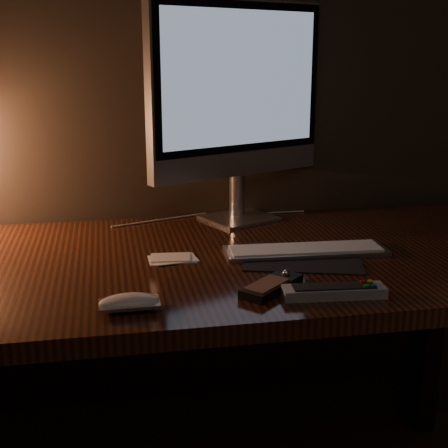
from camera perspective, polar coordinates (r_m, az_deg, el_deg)
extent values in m
cube|color=#3C1B0D|center=(1.44, -0.75, -3.71)|extent=(1.60, 0.75, 0.04)
cube|color=black|center=(2.11, 18.35, -9.07)|extent=(0.06, 0.06, 0.71)
cube|color=black|center=(1.85, -2.63, -8.33)|extent=(1.48, 0.02, 0.51)
cube|color=silver|center=(1.74, 1.40, 0.56)|extent=(0.23, 0.22, 0.01)
cylinder|color=silver|center=(1.76, 1.21, 2.84)|extent=(0.06, 0.06, 0.12)
cube|color=silver|center=(1.68, 1.52, 12.16)|extent=(0.52, 0.26, 0.45)
cube|color=black|center=(1.66, 1.67, 13.16)|extent=(0.48, 0.22, 0.38)
cube|color=#98ADD0|center=(1.66, 1.69, 13.16)|extent=(0.44, 0.20, 0.34)
cube|color=silver|center=(1.46, 7.47, -2.39)|extent=(0.38, 0.13, 0.01)
cube|color=black|center=(1.43, 7.20, -3.06)|extent=(0.31, 0.27, 0.00)
ellipsoid|color=white|center=(1.15, -8.65, -7.29)|extent=(0.11, 0.06, 0.02)
cube|color=black|center=(1.23, 4.38, -5.69)|extent=(0.15, 0.14, 0.02)
cube|color=brown|center=(1.23, 4.39, -5.27)|extent=(0.10, 0.10, 0.00)
sphere|color=silver|center=(1.22, 4.39, -5.21)|extent=(0.02, 0.02, 0.02)
cube|color=#9C9FA2|center=(1.21, 9.99, -6.11)|extent=(0.20, 0.07, 0.02)
cube|color=black|center=(1.21, 10.02, -5.63)|extent=(0.16, 0.05, 0.00)
cylinder|color=red|center=(1.21, 10.02, -5.50)|extent=(0.01, 0.01, 0.00)
cylinder|color=#0C8C19|center=(1.21, 10.02, -5.50)|extent=(0.01, 0.01, 0.00)
cylinder|color=gold|center=(1.21, 10.02, -5.50)|extent=(0.01, 0.01, 0.00)
cylinder|color=#1433BF|center=(1.21, 10.02, -5.50)|extent=(0.01, 0.01, 0.00)
cube|color=white|center=(1.41, -4.75, -3.17)|extent=(0.11, 0.07, 0.01)
cylinder|color=white|center=(1.75, -1.16, 0.59)|extent=(0.55, 0.08, 0.00)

